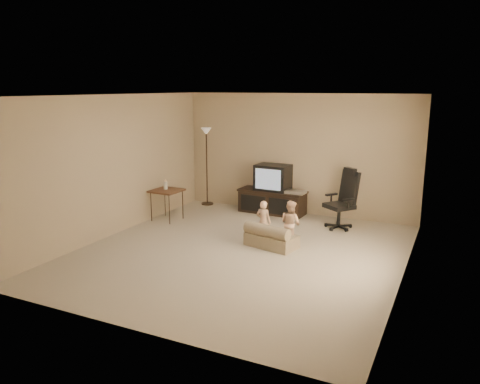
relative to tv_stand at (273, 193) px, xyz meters
The scene contains 9 objects.
floor 2.57m from the tv_stand, 80.10° to the right, with size 5.50×5.50×0.00m, color #B4A98F.
room_shell 2.75m from the tv_stand, 80.10° to the right, with size 5.50×5.50×5.50m.
tv_stand is the anchor object (origin of this frame).
office_chair 1.65m from the tv_stand, 15.77° to the right, with size 0.74×0.74×1.15m.
side_table 2.23m from the tv_stand, 140.75° to the right, with size 0.59×0.59×0.84m.
floor_lamp 1.83m from the tv_stand, behind, with size 0.27×0.27×1.74m.
child_sofa 2.21m from the tv_stand, 69.34° to the right, with size 0.92×0.64×0.41m.
toddler_left 1.95m from the tv_stand, 73.02° to the right, with size 0.27×0.20×0.74m, color #E0AE8C.
toddler_right 2.09m from the tv_stand, 60.16° to the right, with size 0.38×0.21×0.78m, color #E0AE8C.
Camera 1 is at (3.08, -6.49, 2.63)m, focal length 35.00 mm.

